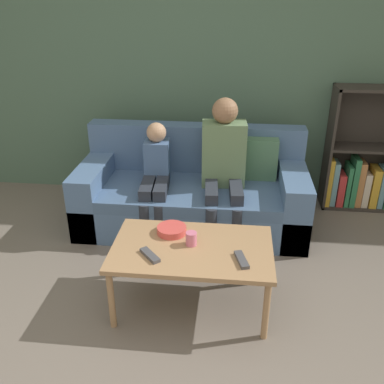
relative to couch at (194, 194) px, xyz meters
The scene contains 11 objects.
ground_plane 1.73m from the couch, 94.64° to the right, with size 22.00×22.00×0.00m, color #70665B.
wall_back 1.23m from the couch, 101.96° to the left, with size 12.00×0.06×2.60m.
couch is the anchor object (origin of this frame).
bookshelf 1.63m from the couch, 17.83° to the left, with size 0.76×0.28×1.13m.
coffee_table 1.10m from the couch, 84.64° to the right, with size 1.00×0.61×0.44m.
person_adult 0.45m from the couch, 17.16° to the right, with size 0.37×0.62×1.12m.
person_child 0.40m from the couch, 156.26° to the right, with size 0.24×0.61×0.90m.
cup_near 1.08m from the couch, 84.93° to the right, with size 0.07×0.07×0.09m.
tv_remote_0 1.29m from the couch, 71.32° to the right, with size 0.09×0.18×0.02m.
tv_remote_1 1.24m from the couch, 96.50° to the right, with size 0.15×0.16×0.02m.
snack_bowl 0.95m from the couch, 92.99° to the right, with size 0.19×0.19×0.05m.
Camera 1 is at (0.48, -1.61, 1.91)m, focal length 40.00 mm.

